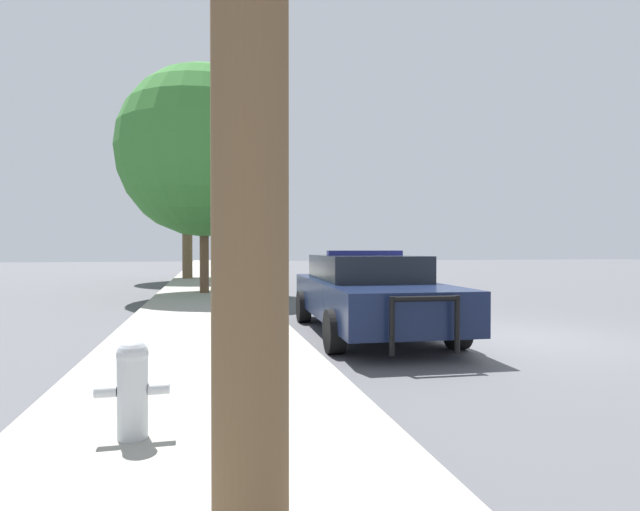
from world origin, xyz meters
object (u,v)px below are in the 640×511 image
(police_car, at_px, (368,292))
(car_background_distant, at_px, (244,258))
(traffic_light, at_px, (222,206))
(tree_sidewalk_mid, at_px, (187,173))
(fire_hydrant, at_px, (133,385))
(tree_sidewalk_near, at_px, (204,152))

(police_car, height_order, car_background_distant, police_car)
(police_car, distance_m, traffic_light, 17.21)
(car_background_distant, bearing_deg, traffic_light, -95.66)
(car_background_distant, distance_m, tree_sidewalk_mid, 23.06)
(police_car, xyz_separation_m, fire_hydrant, (-3.37, -4.70, -0.23))
(car_background_distant, xyz_separation_m, tree_sidewalk_near, (-3.47, -30.36, 3.88))
(tree_sidewalk_mid, distance_m, tree_sidewalk_near, 8.18)
(police_car, bearing_deg, car_background_distant, -88.10)
(car_background_distant, height_order, tree_sidewalk_near, tree_sidewalk_near)
(tree_sidewalk_mid, xyz_separation_m, tree_sidewalk_near, (0.81, -8.12, -0.51))
(traffic_light, height_order, tree_sidewalk_near, tree_sidewalk_near)
(fire_hydrant, height_order, tree_sidewalk_near, tree_sidewalk_near)
(fire_hydrant, xyz_separation_m, car_background_distant, (3.94, 42.75, 0.20))
(fire_hydrant, distance_m, traffic_light, 21.80)
(car_background_distant, bearing_deg, police_car, -89.41)
(tree_sidewalk_mid, bearing_deg, police_car, -76.77)
(fire_hydrant, bearing_deg, car_background_distant, 84.74)
(car_background_distant, bearing_deg, tree_sidewalk_mid, -99.46)
(police_car, bearing_deg, fire_hydrant, 57.11)
(police_car, distance_m, car_background_distant, 38.05)
(police_car, relative_size, tree_sidewalk_near, 0.74)
(tree_sidewalk_near, bearing_deg, tree_sidewalk_mid, 95.72)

